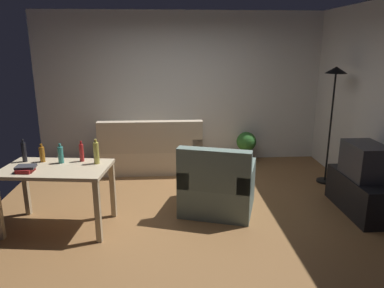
% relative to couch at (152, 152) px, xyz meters
% --- Properties ---
extents(ground_plane, '(5.20, 4.40, 0.02)m').
position_rel_couch_xyz_m(ground_plane, '(0.53, -1.59, -0.32)').
color(ground_plane, olive).
extents(wall_rear, '(5.20, 0.10, 2.70)m').
position_rel_couch_xyz_m(wall_rear, '(0.53, 0.61, 1.04)').
color(wall_rear, silver).
rests_on(wall_rear, ground_plane).
extents(couch, '(1.71, 0.84, 0.92)m').
position_rel_couch_xyz_m(couch, '(0.00, 0.00, 0.00)').
color(couch, beige).
rests_on(couch, ground_plane).
extents(tv_stand, '(0.44, 1.10, 0.48)m').
position_rel_couch_xyz_m(tv_stand, '(2.78, -1.84, -0.07)').
color(tv_stand, black).
rests_on(tv_stand, ground_plane).
extents(tv, '(0.41, 0.60, 0.44)m').
position_rel_couch_xyz_m(tv, '(2.79, -1.84, 0.39)').
color(tv, '#2D2D33').
rests_on(tv, tv_stand).
extents(torchiere_lamp, '(0.32, 0.32, 1.81)m').
position_rel_couch_xyz_m(torchiere_lamp, '(2.78, -0.78, 1.11)').
color(torchiere_lamp, black).
rests_on(torchiere_lamp, ground_plane).
extents(desk, '(1.27, 0.84, 0.76)m').
position_rel_couch_xyz_m(desk, '(-1.00, -2.02, 0.34)').
color(desk, '#C6B28E').
rests_on(desk, ground_plane).
extents(potted_plant, '(0.36, 0.36, 0.57)m').
position_rel_couch_xyz_m(potted_plant, '(1.73, 0.31, 0.02)').
color(potted_plant, brown).
rests_on(potted_plant, ground_plane).
extents(armchair, '(1.11, 1.07, 0.92)m').
position_rel_couch_xyz_m(armchair, '(0.93, -1.69, 0.01)').
color(armchair, slate).
rests_on(armchair, ground_plane).
extents(bottle_dark, '(0.05, 0.05, 0.28)m').
position_rel_couch_xyz_m(bottle_dark, '(-1.43, -1.79, 0.58)').
color(bottle_dark, black).
rests_on(bottle_dark, desk).
extents(bottle_amber, '(0.06, 0.06, 0.22)m').
position_rel_couch_xyz_m(bottle_amber, '(-1.21, -1.81, 0.55)').
color(bottle_amber, '#9E6019').
rests_on(bottle_amber, desk).
extents(bottle_tall, '(0.06, 0.06, 0.24)m').
position_rel_couch_xyz_m(bottle_tall, '(-0.98, -1.87, 0.56)').
color(bottle_tall, teal).
rests_on(bottle_tall, desk).
extents(bottle_red, '(0.05, 0.05, 0.25)m').
position_rel_couch_xyz_m(bottle_red, '(-0.74, -1.82, 0.56)').
color(bottle_red, '#AD2323').
rests_on(bottle_red, desk).
extents(bottle_squat, '(0.07, 0.07, 0.30)m').
position_rel_couch_xyz_m(bottle_squat, '(-0.55, -1.92, 0.59)').
color(bottle_squat, '#BCB24C').
rests_on(bottle_squat, desk).
extents(book_stack, '(0.21, 0.18, 0.07)m').
position_rel_couch_xyz_m(book_stack, '(-1.28, -2.17, 0.49)').
color(book_stack, maroon).
rests_on(book_stack, desk).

